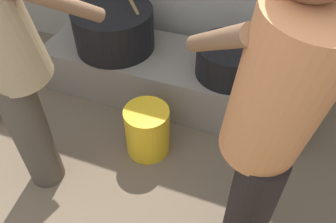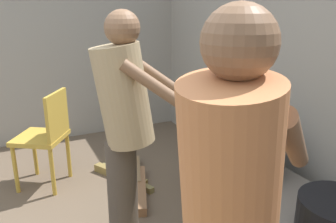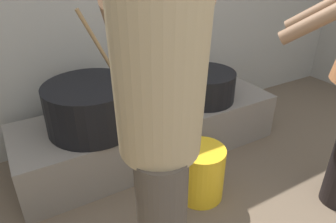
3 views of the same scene
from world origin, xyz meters
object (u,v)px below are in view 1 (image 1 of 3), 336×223
cooking_pot_main (114,29)px  bucket_yellow_plastic (147,130)px  cook_in_tan_shirt (7,56)px  cooking_pot_secondary (230,60)px  cook_in_orange_shirt (269,127)px

cooking_pot_main → bucket_yellow_plastic: cooking_pot_main is taller
cook_in_tan_shirt → cooking_pot_secondary: bearing=46.4°
bucket_yellow_plastic → cook_in_orange_shirt: bearing=-32.8°
cook_in_tan_shirt → bucket_yellow_plastic: size_ratio=4.51×
cooking_pot_main → bucket_yellow_plastic: (0.48, -0.55, -0.34)m
cooking_pot_main → cooking_pot_secondary: cooking_pot_main is taller
bucket_yellow_plastic → cooking_pot_secondary: bearing=53.7°
cooking_pot_secondary → cook_in_orange_shirt: bearing=-72.6°
cooking_pot_main → cook_in_tan_shirt: (-0.01, -0.94, 0.38)m
cooking_pot_secondary → bucket_yellow_plastic: cooking_pot_secondary is taller
cook_in_tan_shirt → bucket_yellow_plastic: 0.96m
cooking_pot_secondary → bucket_yellow_plastic: 0.72m
cooking_pot_main → cook_in_orange_shirt: (1.17, -0.99, 0.40)m
cooking_pot_main → cook_in_tan_shirt: bearing=-90.9°
cooking_pot_main → cook_in_orange_shirt: 1.59m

